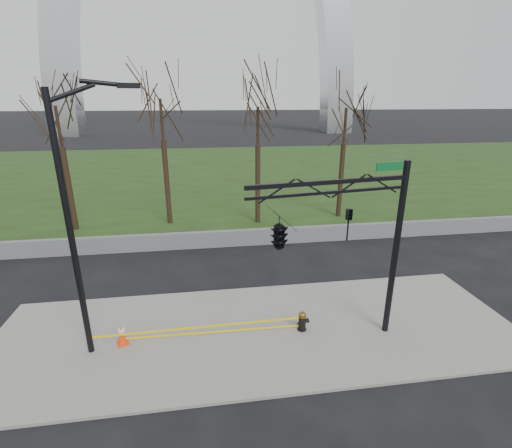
{
  "coord_description": "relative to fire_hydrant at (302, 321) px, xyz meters",
  "views": [
    {
      "loc": [
        -1.7,
        -10.62,
        7.73
      ],
      "look_at": [
        0.16,
        2.0,
        3.31
      ],
      "focal_mm": 25.54,
      "sensor_mm": 36.0,
      "label": 1
    }
  ],
  "objects": [
    {
      "name": "ground",
      "position": [
        -1.46,
        0.2,
        -0.45
      ],
      "size": [
        500.0,
        500.0,
        0.0
      ],
      "primitive_type": "plane",
      "color": "black",
      "rests_on": "ground"
    },
    {
      "name": "sidewalk",
      "position": [
        -1.46,
        0.2,
        -0.4
      ],
      "size": [
        18.0,
        6.0,
        0.1
      ],
      "primitive_type": "cube",
      "color": "slate",
      "rests_on": "ground"
    },
    {
      "name": "grass_strip",
      "position": [
        -1.46,
        30.2,
        -0.42
      ],
      "size": [
        120.0,
        40.0,
        0.06
      ],
      "primitive_type": "cube",
      "color": "#203112",
      "rests_on": "ground"
    },
    {
      "name": "guardrail",
      "position": [
        -1.46,
        8.2,
        0.0
      ],
      "size": [
        60.0,
        0.3,
        0.9
      ],
      "primitive_type": "cube",
      "color": "#59595B",
      "rests_on": "ground"
    },
    {
      "name": "tree_row",
      "position": [
        -8.27,
        12.2,
        3.75
      ],
      "size": [
        32.39,
        4.0,
        8.4
      ],
      "color": "black",
      "rests_on": "ground"
    },
    {
      "name": "fire_hydrant",
      "position": [
        0.0,
        0.0,
        0.0
      ],
      "size": [
        0.47,
        0.31,
        0.75
      ],
      "rotation": [
        0.0,
        0.0,
        0.27
      ],
      "color": "black",
      "rests_on": "sidewalk"
    },
    {
      "name": "traffic_cone",
      "position": [
        -6.03,
        0.12,
        0.0
      ],
      "size": [
        0.47,
        0.47,
        0.7
      ],
      "rotation": [
        0.0,
        0.0,
        0.37
      ],
      "color": "#FF3E0D",
      "rests_on": "sidewalk"
    },
    {
      "name": "street_light",
      "position": [
        -6.73,
        -0.05,
        4.25
      ],
      "size": [
        2.34,
        0.82,
        8.21
      ],
      "rotation": [
        0.0,
        0.0,
        0.28
      ],
      "color": "black",
      "rests_on": "ground"
    },
    {
      "name": "traffic_signal_mast",
      "position": [
        -0.36,
        -0.9,
        3.7
      ],
      "size": [
        5.06,
        2.53,
        6.0
      ],
      "rotation": [
        0.0,
        0.0,
        0.14
      ],
      "color": "black",
      "rests_on": "ground"
    },
    {
      "name": "caution_tape",
      "position": [
        -3.27,
        -0.0,
        0.0
      ],
      "size": [
        6.94,
        0.24,
        0.39
      ],
      "color": "yellow",
      "rests_on": "ground"
    }
  ]
}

